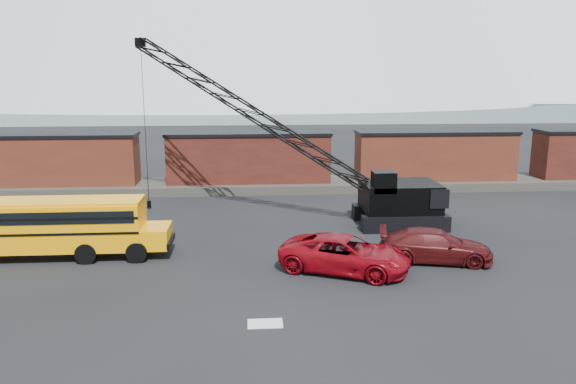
% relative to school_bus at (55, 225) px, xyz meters
% --- Properties ---
extents(ground, '(160.00, 160.00, 0.00)m').
position_rel_school_bus_xyz_m(ground, '(10.44, -4.95, -1.79)').
color(ground, black).
rests_on(ground, ground).
extents(gravel_berm, '(120.00, 5.00, 0.70)m').
position_rel_school_bus_xyz_m(gravel_berm, '(10.44, 17.05, -1.44)').
color(gravel_berm, '#4E4840').
rests_on(gravel_berm, ground).
extents(boxcar_west_near, '(13.70, 3.10, 4.17)m').
position_rel_school_bus_xyz_m(boxcar_west_near, '(-5.56, 17.05, 0.97)').
color(boxcar_west_near, '#4D1C16').
rests_on(boxcar_west_near, gravel_berm).
extents(boxcar_mid, '(13.70, 3.10, 4.17)m').
position_rel_school_bus_xyz_m(boxcar_mid, '(10.44, 17.05, 0.97)').
color(boxcar_mid, '#521E17').
rests_on(boxcar_mid, gravel_berm).
extents(boxcar_east_near, '(13.70, 3.10, 4.17)m').
position_rel_school_bus_xyz_m(boxcar_east_near, '(26.44, 17.05, 0.97)').
color(boxcar_east_near, '#4D1C16').
rests_on(boxcar_east_near, gravel_berm).
extents(snow_patch, '(1.40, 0.90, 0.02)m').
position_rel_school_bus_xyz_m(snow_patch, '(10.94, -8.95, -1.78)').
color(snow_patch, silver).
rests_on(snow_patch, ground).
extents(school_bus, '(11.65, 2.65, 3.19)m').
position_rel_school_bus_xyz_m(school_bus, '(0.00, 0.00, 0.00)').
color(school_bus, '#FC9A05').
rests_on(school_bus, ground).
extents(red_pickup, '(7.14, 5.41, 1.80)m').
position_rel_school_bus_xyz_m(red_pickup, '(15.13, -3.24, -0.89)').
color(red_pickup, maroon).
rests_on(red_pickup, ground).
extents(maroon_suv, '(6.24, 3.57, 1.70)m').
position_rel_school_bus_xyz_m(maroon_suv, '(20.14, -2.05, -0.94)').
color(maroon_suv, '#450C0E').
rests_on(maroon_suv, ground).
extents(crawler_crane, '(20.31, 8.18, 12.28)m').
position_rel_school_bus_xyz_m(crawler_crane, '(10.99, 8.00, 5.14)').
color(crawler_crane, black).
rests_on(crawler_crane, ground).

